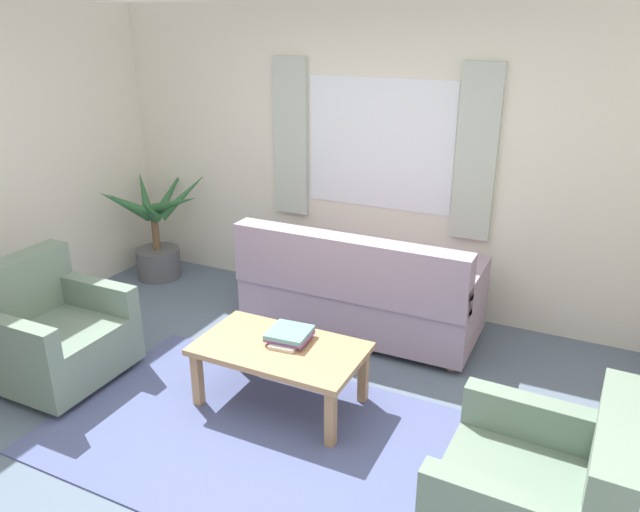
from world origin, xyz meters
TOP-DOWN VIEW (x-y plane):
  - ground_plane at (0.00, 0.00)m, footprint 6.24×6.24m
  - wall_back at (0.00, 2.26)m, footprint 5.32×0.12m
  - window_with_curtains at (0.00, 2.18)m, footprint 1.98×0.07m
  - area_rug at (0.00, 0.00)m, footprint 2.48×1.63m
  - couch at (0.11, 1.53)m, footprint 1.90×0.82m
  - armchair_left at (-1.61, -0.04)m, footprint 0.82×0.84m
  - armchair_right at (1.74, -0.20)m, footprint 0.85×0.87m
  - coffee_table at (0.03, 0.38)m, footprint 1.10×0.64m
  - book_stack_on_table at (0.05, 0.47)m, footprint 0.29×0.33m
  - potted_plant at (-2.15, 1.76)m, footprint 1.13×1.22m

SIDE VIEW (x-z plane):
  - ground_plane at x=0.00m, z-range 0.00..0.00m
  - area_rug at x=0.00m, z-range 0.00..0.01m
  - armchair_left at x=-1.61m, z-range -0.09..0.79m
  - armchair_right at x=1.74m, z-range -0.09..0.79m
  - couch at x=0.11m, z-range -0.09..0.83m
  - coffee_table at x=0.03m, z-range 0.16..0.60m
  - potted_plant at x=-2.15m, z-range -0.11..0.97m
  - book_stack_on_table at x=0.05m, z-range 0.44..0.52m
  - wall_back at x=0.00m, z-range 0.00..2.60m
  - window_with_curtains at x=0.00m, z-range 0.75..2.15m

